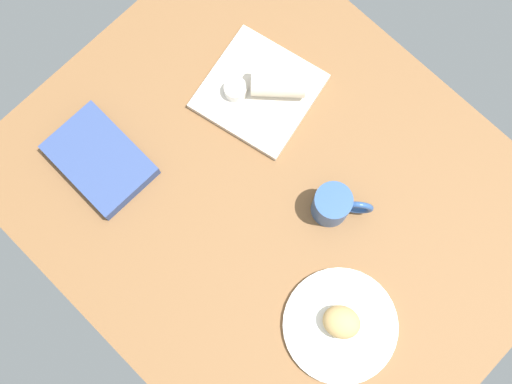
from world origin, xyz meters
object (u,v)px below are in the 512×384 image
object	(u,v)px
scone_pastry	(342,322)
square_plate	(259,91)
round_plate	(340,325)
book_stack	(100,160)
breakfast_wrap	(278,83)
sauce_cup	(236,89)
coffee_mug	(334,205)

from	to	relation	value
scone_pastry	square_plate	distance (cm)	52.40
square_plate	round_plate	bearing A→B (deg)	-27.60
square_plate	book_stack	bearing A→B (deg)	-110.28
square_plate	book_stack	world-z (taller)	book_stack
breakfast_wrap	sauce_cup	bearing A→B (deg)	98.22
square_plate	sauce_cup	world-z (taller)	sauce_cup
sauce_cup	square_plate	bearing A→B (deg)	50.25
round_plate	coffee_mug	distance (cm)	24.29
breakfast_wrap	coffee_mug	xyz separation A→B (cm)	(26.67, -11.28, -0.17)
square_plate	coffee_mug	bearing A→B (deg)	-15.53
round_plate	breakfast_wrap	xyz separation A→B (cm)	(-44.22, 27.64, 3.96)
scone_pastry	breakfast_wrap	size ratio (longest dim) A/B	0.66
scone_pastry	coffee_mug	xyz separation A→B (cm)	(-17.08, 16.06, 0.46)
square_plate	sauce_cup	size ratio (longest dim) A/B	4.59
breakfast_wrap	scone_pastry	bearing A→B (deg)	-164.04
square_plate	sauce_cup	distance (cm)	5.60
scone_pastry	square_plate	bearing A→B (deg)	152.44
square_plate	breakfast_wrap	xyz separation A→B (cm)	(2.62, 3.15, 3.86)
round_plate	square_plate	distance (cm)	52.85
scone_pastry	sauce_cup	distance (cm)	53.62
coffee_mug	round_plate	bearing A→B (deg)	-42.97
round_plate	coffee_mug	size ratio (longest dim) A/B	2.11
sauce_cup	breakfast_wrap	distance (cm)	9.35
breakfast_wrap	coffee_mug	world-z (taller)	coffee_mug
sauce_cup	round_plate	bearing A→B (deg)	-22.30
round_plate	square_plate	xyz separation A→B (cm)	(-46.84, 24.49, 0.10)
scone_pastry	sauce_cup	xyz separation A→B (cm)	(-49.63, 20.26, -0.96)
round_plate	book_stack	xyz separation A→B (cm)	(-59.79, -10.56, 0.99)
round_plate	scone_pastry	distance (cm)	3.37
sauce_cup	book_stack	size ratio (longest dim) A/B	0.23
book_stack	coffee_mug	distance (cm)	50.16
scone_pastry	breakfast_wrap	bearing A→B (deg)	147.99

